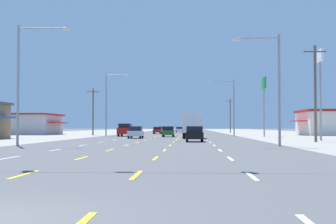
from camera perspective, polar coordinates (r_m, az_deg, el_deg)
name	(u,v)px	position (r m, az deg, el deg)	size (l,w,h in m)	color
ground_plane	(170,136)	(73.21, 0.21, -3.00)	(572.00, 572.00, 0.00)	#4C4C4F
lot_apron_left	(17,136)	(78.37, -18.20, -2.83)	(28.00, 440.00, 0.01)	gray
lot_apron_right	(328,136)	(76.17, 19.17, -2.85)	(28.00, 440.00, 0.01)	gray
lane_markings	(177,133)	(111.67, 1.14, -2.60)	(10.64, 227.60, 0.01)	white
signal_span_wire	(108,31)	(19.33, -7.43, 9.85)	(27.42, 0.53, 9.38)	brown
hatchback_inner_right_nearest	(194,134)	(45.84, 3.29, -2.72)	(1.72, 3.90, 1.54)	black
hatchback_inner_left_near	(136,132)	(59.62, -4.02, -2.51)	(1.72, 3.90, 1.54)	silver
box_truck_inner_right_mid	(192,124)	(59.48, 2.99, -1.50)	(2.40, 7.20, 3.23)	navy
hatchback_center_turn_midfar	(168,132)	(67.98, 0.04, -2.43)	(1.72, 3.90, 1.54)	#235B2D
suv_far_left_far	(125,130)	(72.26, -5.29, -2.19)	(1.98, 4.90, 1.98)	red
sedan_inner_left_farther	(158,130)	(96.81, -1.28, -2.27)	(1.80, 4.50, 1.46)	red
hatchback_inner_right_farthest	(192,130)	(107.84, 2.98, -2.21)	(1.72, 3.90, 1.54)	black
hatchback_inner_left_distant_a	(163,130)	(110.70, -0.66, -2.20)	(1.72, 3.90, 1.54)	maroon
sedan_center_turn_distant_b	(179,129)	(123.20, 1.41, -2.18)	(1.80, 4.50, 1.46)	silver
sedan_inner_left_distant_c	(167,129)	(133.16, -0.18, -2.15)	(1.80, 4.50, 1.46)	navy
storefront_left_row_2	(21,124)	(92.43, -17.76, -1.44)	(14.71, 12.95, 3.94)	#B2B2B7
pole_sign_right_row_1	(320,75)	(52.90, 18.32, 4.40)	(0.24, 1.76, 9.92)	gray
pole_sign_right_row_2	(264,90)	(71.29, 11.79, 2.66)	(0.24, 2.75, 8.94)	gray
streetlight_left_row_0	(24,75)	(37.99, -17.43, 4.34)	(4.21, 0.26, 9.49)	gray
streetlight_right_row_0	(274,81)	(36.14, 13.01, 3.74)	(3.60, 0.26, 8.56)	gray
streetlight_left_row_1	(108,100)	(74.09, -7.42, 1.46)	(3.61, 0.26, 10.04)	gray
streetlight_right_row_1	(231,103)	(73.14, 7.83, 1.09)	(4.02, 0.26, 8.91)	gray
utility_pole_right_row_0	(315,92)	(47.27, 17.76, 2.41)	(2.20, 0.26, 9.45)	brown
utility_pole_left_row_1	(93,111)	(82.93, -9.26, 0.16)	(2.20, 0.26, 8.30)	brown
utility_pole_right_row_2	(230,115)	(117.27, 7.71, -0.37)	(2.20, 0.26, 8.53)	brown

